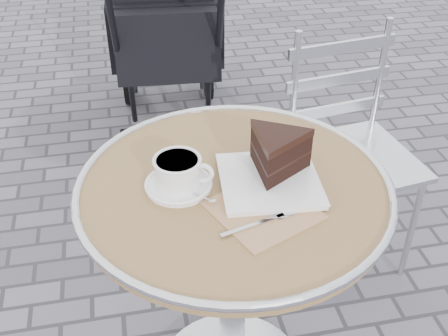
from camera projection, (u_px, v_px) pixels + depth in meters
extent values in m
cylinder|color=silver|center=(232.00, 295.00, 1.47)|extent=(0.07, 0.07, 0.67)
cylinder|color=tan|center=(234.00, 191.00, 1.27)|extent=(0.70, 0.70, 0.03)
torus|color=silver|center=(234.00, 185.00, 1.26)|extent=(0.72, 0.72, 0.02)
cylinder|color=white|center=(179.00, 185.00, 1.25)|extent=(0.15, 0.15, 0.01)
cylinder|color=white|center=(178.00, 172.00, 1.23)|extent=(0.12, 0.12, 0.06)
torus|color=white|center=(203.00, 173.00, 1.23)|extent=(0.05, 0.02, 0.05)
cylinder|color=#D1B88B|center=(177.00, 161.00, 1.21)|extent=(0.09, 0.09, 0.01)
cube|color=tan|center=(263.00, 210.00, 1.19)|extent=(0.26, 0.26, 0.00)
cube|color=white|center=(269.00, 181.00, 1.26)|extent=(0.23, 0.23, 0.01)
cylinder|color=silver|center=(327.00, 252.00, 1.82)|extent=(0.02, 0.02, 0.43)
cylinder|color=silver|center=(412.00, 230.00, 1.91)|extent=(0.02, 0.02, 0.43)
cylinder|color=silver|center=(286.00, 194.00, 2.07)|extent=(0.02, 0.02, 0.43)
cylinder|color=silver|center=(362.00, 177.00, 2.16)|extent=(0.02, 0.02, 0.43)
cube|color=silver|center=(355.00, 160.00, 1.86)|extent=(0.43, 0.43, 0.02)
cube|color=black|center=(166.00, 36.00, 2.56)|extent=(0.48, 0.71, 0.41)
cylinder|color=black|center=(126.00, 149.00, 2.53)|extent=(0.05, 0.19, 0.18)
cylinder|color=black|center=(221.00, 143.00, 2.57)|extent=(0.05, 0.19, 0.18)
cylinder|color=black|center=(127.00, 78.00, 2.99)|extent=(0.06, 0.29, 0.29)
cylinder|color=black|center=(208.00, 73.00, 3.04)|extent=(0.06, 0.29, 0.29)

